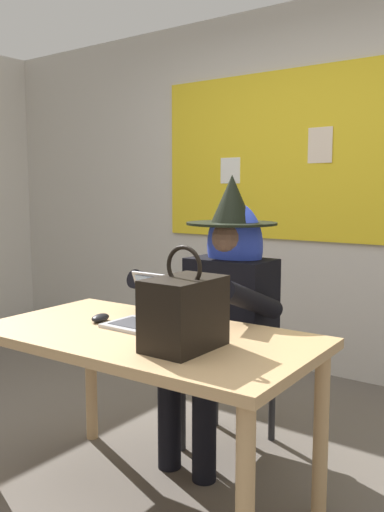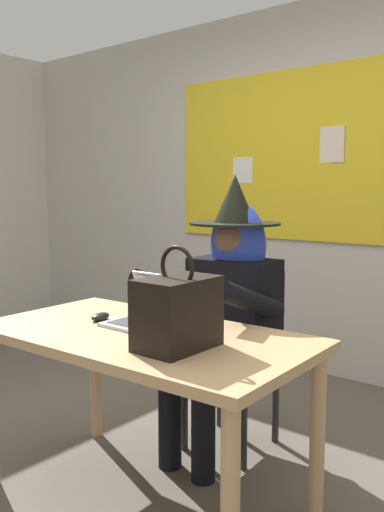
{
  "view_description": "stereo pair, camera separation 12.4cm",
  "coord_description": "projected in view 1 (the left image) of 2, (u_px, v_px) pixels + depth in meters",
  "views": [
    {
      "loc": [
        1.63,
        -1.64,
        1.31
      ],
      "look_at": [
        0.2,
        0.3,
        1.02
      ],
      "focal_mm": 38.23,
      "sensor_mm": 36.0,
      "label": 1
    },
    {
      "loc": [
        1.73,
        -1.56,
        1.31
      ],
      "look_at": [
        0.2,
        0.3,
        1.02
      ],
      "focal_mm": 38.23,
      "sensor_mm": 36.0,
      "label": 2
    }
  ],
  "objects": [
    {
      "name": "ground_plane",
      "position": [
        115.0,
        485.0,
        2.43
      ],
      "size": [
        24.0,
        24.0,
        0.0
      ],
      "primitive_type": "plane",
      "color": "#5B544C"
    },
    {
      "name": "wall_back_bulletin",
      "position": [
        310.0,
        188.0,
        3.85
      ],
      "size": [
        6.35,
        2.19,
        2.61
      ],
      "color": "beige",
      "rests_on": "ground"
    },
    {
      "name": "desk_main",
      "position": [
        146.0,
        355.0,
        2.21
      ],
      "size": [
        1.4,
        0.79,
        0.74
      ],
      "rotation": [
        0.0,
        0.0,
        0.04
      ],
      "color": "tan",
      "rests_on": "ground"
    },
    {
      "name": "chair_at_desk",
      "position": [
        236.0,
        346.0,
        2.83
      ],
      "size": [
        0.45,
        0.45,
        0.9
      ],
      "rotation": [
        0.0,
        0.0,
        -1.49
      ],
      "color": "#4C1E19",
      "rests_on": "ground"
    },
    {
      "name": "person_costumed",
      "position": [
        224.0,
        297.0,
        2.69
      ],
      "size": [
        0.59,
        0.69,
        1.38
      ],
      "rotation": [
        0.0,
        0.0,
        -1.57
      ],
      "color": "black",
      "rests_on": "ground"
    },
    {
      "name": "laptop",
      "position": [
        153.0,
        314.0,
        2.31
      ],
      "size": [
        0.33,
        0.3,
        0.21
      ],
      "rotation": [
        0.0,
        0.0,
        0.0
      ],
      "color": "#B7B7BC",
      "rests_on": "desk_main"
    },
    {
      "name": "computer_mouse",
      "position": [
        101.0,
        318.0,
        2.38
      ],
      "size": [
        0.08,
        0.11,
        0.03
      ],
      "primitive_type": "ellipsoid",
      "rotation": [
        0.0,
        0.0,
        0.2
      ],
      "color": "black",
      "rests_on": "desk_main"
    },
    {
      "name": "handbag",
      "position": [
        184.0,
        312.0,
        1.97
      ],
      "size": [
        0.2,
        0.3,
        0.38
      ],
      "rotation": [
        0.0,
        0.0,
        0.16
      ],
      "color": "black",
      "rests_on": "desk_main"
    }
  ]
}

